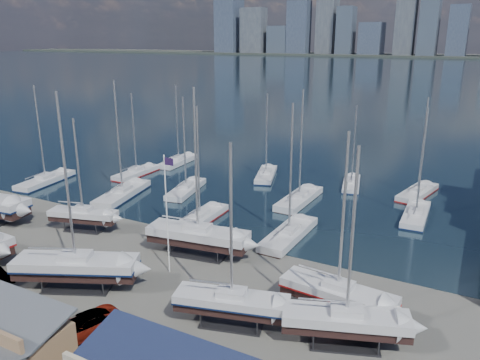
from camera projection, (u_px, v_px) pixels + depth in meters
The scene contains 25 objects.
ground at pixel (129, 269), 45.51m from camera, with size 1400.00×1400.00×0.00m, color #605E59.
water at pixel (447, 72), 306.76m from camera, with size 1400.00×600.00×0.40m, color #1A2C3C.
far_shore at pixel (470, 57), 525.46m from camera, with size 1400.00×80.00×2.20m, color #2D332D.
skyline at pixel (467, 21), 512.68m from camera, with size 639.14×43.80×107.69m.
sailboat_cradle_2 at pixel (83, 215), 54.08m from camera, with size 8.26×4.35×13.22m.
sailboat_cradle_3 at pixel (76, 266), 41.45m from camera, with size 11.20×7.41×17.55m.
sailboat_cradle_4 at pixel (198, 236), 47.87m from camera, with size 10.89×4.46×17.17m.
sailboat_cradle_5 at pixel (232, 302), 36.09m from camera, with size 9.32×4.75×14.61m.
sailboat_cradle_6 at pixel (338, 294), 37.19m from camera, with size 9.57×3.53×15.19m.
sailboat_cradle_7 at pixel (346, 321), 33.70m from camera, with size 9.43×5.49×14.94m.
sailboat_moored_0 at pixel (46, 182), 72.12m from camera, with size 4.40×10.80×15.68m.
sailboat_moored_1 at pixel (137, 174), 76.40m from camera, with size 2.65×9.35×13.96m.
sailboat_moored_2 at pixel (179, 162), 83.38m from camera, with size 3.25×9.81×14.60m.
sailboat_moored_3 at pixel (123, 195), 65.92m from camera, with size 5.54×11.79×17.00m.
sailboat_moored_4 at pixel (186, 190), 67.97m from camera, with size 4.63×9.94×14.49m.
sailboat_moored_5 at pixel (266, 176), 75.17m from camera, with size 5.40×9.74×14.03m.
sailboat_moored_6 at pixel (200, 220), 57.02m from camera, with size 3.09×10.00×14.83m.
sailboat_moored_7 at pixel (299, 200), 63.83m from camera, with size 3.19×10.65×15.99m.
sailboat_moored_8 at pixel (351, 184), 70.72m from camera, with size 4.24×8.87×12.78m.
sailboat_moored_9 at pixel (289, 236), 52.36m from camera, with size 3.09×10.55×15.87m.
sailboat_moored_10 at pixel (416, 216), 58.26m from camera, with size 3.05×9.71×14.38m.
sailboat_moored_11 at pixel (417, 194), 66.56m from camera, with size 4.72×10.11×14.59m.
car_c at pixel (82, 326), 35.12m from camera, with size 2.70×5.85×1.62m, color gray.
car_d at pixel (141, 352), 32.46m from camera, with size 1.91×4.69×1.36m, color gray.
flagpole at pixel (167, 207), 43.03m from camera, with size 1.03×0.12×11.59m.
Camera 1 is at (28.96, -40.99, 21.56)m, focal length 35.00 mm.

